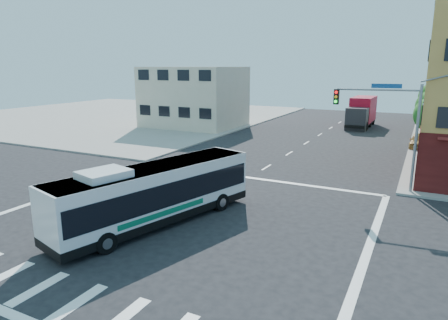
% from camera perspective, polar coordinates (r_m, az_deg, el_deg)
% --- Properties ---
extents(ground, '(120.00, 120.00, 0.00)m').
position_cam_1_polar(ground, '(21.71, -6.42, -8.63)').
color(ground, black).
rests_on(ground, ground).
extents(sidewalk_nw, '(50.00, 50.00, 0.15)m').
position_cam_1_polar(sidewalk_nw, '(69.84, -14.85, 6.24)').
color(sidewalk_nw, gray).
rests_on(sidewalk_nw, ground).
extents(building_west, '(12.06, 10.06, 8.00)m').
position_cam_1_polar(building_west, '(54.75, -4.27, 8.96)').
color(building_west, beige).
rests_on(building_west, ground).
extents(signal_mast_ne, '(7.91, 1.13, 8.07)m').
position_cam_1_polar(signal_mast_ne, '(27.64, 22.45, 5.85)').
color(signal_mast_ne, gray).
rests_on(signal_mast_ne, ground).
extents(street_tree_a, '(3.60, 3.60, 5.53)m').
position_cam_1_polar(street_tree_a, '(44.92, 27.81, 6.02)').
color(street_tree_a, '#332312').
rests_on(street_tree_a, ground).
extents(street_tree_b, '(3.80, 3.80, 5.79)m').
position_cam_1_polar(street_tree_b, '(52.87, 27.78, 7.06)').
color(street_tree_b, '#332312').
rests_on(street_tree_b, ground).
extents(street_tree_c, '(3.40, 3.40, 5.29)m').
position_cam_1_polar(street_tree_c, '(60.87, 27.72, 7.41)').
color(street_tree_c, '#332312').
rests_on(street_tree_c, ground).
extents(street_tree_d, '(4.00, 4.00, 6.03)m').
position_cam_1_polar(street_tree_d, '(68.82, 27.73, 8.27)').
color(street_tree_d, '#332312').
rests_on(street_tree_d, ground).
extents(transit_bus, '(5.54, 11.81, 3.43)m').
position_cam_1_polar(transit_bus, '(20.98, -9.73, -4.66)').
color(transit_bus, black).
rests_on(transit_bus, ground).
extents(box_truck, '(2.84, 8.95, 4.00)m').
position_cam_1_polar(box_truck, '(57.36, 19.05, 6.40)').
color(box_truck, '#232328').
rests_on(box_truck, ground).
extents(parked_car, '(1.85, 4.41, 1.49)m').
position_cam_1_polar(parked_car, '(44.72, 26.13, 2.47)').
color(parked_car, '#C38E42').
rests_on(parked_car, ground).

